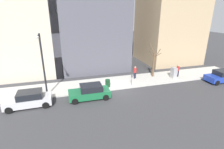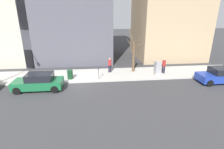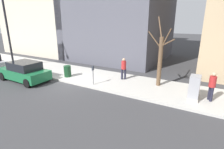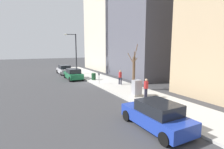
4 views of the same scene
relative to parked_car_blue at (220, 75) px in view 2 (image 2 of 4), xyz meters
The scene contains 11 objects.
ground_plane 13.84m from the parked_car_blue, 84.68° to the left, with size 120.00×120.00×0.00m, color #38383A.
sidewalk 14.17m from the parked_car_blue, 76.59° to the left, with size 4.00×36.00×0.15m, color #B2AFA8.
parked_car_blue is the anchor object (origin of this frame).
parked_car_green 17.20m from the parked_car_blue, 89.66° to the left, with size 1.95×4.21×1.52m.
parking_meter 11.98m from the parked_car_blue, 81.69° to the left, with size 0.14×0.10×1.35m.
utility_box 6.02m from the parked_car_blue, 64.59° to the left, with size 0.83×0.61×1.43m.
bare_tree 8.82m from the parked_car_blue, 63.58° to the left, with size 1.26×1.76×4.63m.
trash_bin 14.88m from the parked_car_blue, 81.57° to the left, with size 0.56×0.56×0.90m, color #14381E.
pedestrian_near_meter 5.46m from the parked_car_blue, 57.45° to the left, with size 0.38×0.36×1.66m.
pedestrian_midblock 11.19m from the parked_car_blue, 69.91° to the left, with size 0.36×0.36×1.66m.
office_tower_left 13.26m from the parked_car_blue, ahead, with size 9.17×9.17×14.94m, color tan.
Camera 2 is at (-16.14, -1.51, 6.51)m, focal length 28.00 mm.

